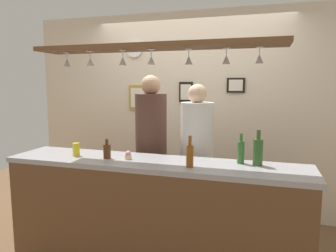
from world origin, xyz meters
The scene contains 23 objects.
ground_plane centered at (0.00, 0.00, 0.00)m, with size 8.00×8.00×0.00m, color brown.
back_wall centered at (0.00, 1.10, 1.30)m, with size 4.40×0.06×2.60m, color beige.
bar_counter centered at (0.00, -0.50, 0.68)m, with size 2.70×0.55×1.01m.
overhead_glass_rack centered at (0.00, -0.30, 2.00)m, with size 2.20×0.36×0.04m, color brown.
hanging_wineglass_far_left centered at (-0.89, -0.28, 1.89)m, with size 0.07×0.07×0.13m.
hanging_wineglass_left centered at (-0.60, -0.34, 1.89)m, with size 0.07×0.07×0.13m.
hanging_wineglass_center_left centered at (-0.29, -0.32, 1.89)m, with size 0.07×0.07×0.13m.
hanging_wineglass_center centered at (-0.02, -0.33, 1.89)m, with size 0.07×0.07×0.13m.
hanging_wineglass_center_right centered at (0.29, -0.25, 1.89)m, with size 0.07×0.07×0.13m.
hanging_wineglass_right centered at (0.61, -0.24, 1.89)m, with size 0.07×0.07×0.13m.
hanging_wineglass_far_right centered at (0.87, -0.24, 1.89)m, with size 0.07×0.07×0.13m.
person_left_brown_shirt centered at (-0.24, 0.26, 1.08)m, with size 0.34×0.34×1.78m.
person_middle_white_patterned_shirt centered at (0.26, 0.26, 1.02)m, with size 0.34×0.34×1.68m.
bottle_beer_green_import centered at (0.74, -0.20, 1.11)m, with size 0.06×0.06×0.26m.
bottle_beer_amber_tall centered at (0.36, -0.46, 1.11)m, with size 0.06×0.06×0.26m.
bottle_champagne_green centered at (0.89, -0.23, 1.13)m, with size 0.08×0.08×0.30m.
bottle_beer_brown_stubby centered at (-0.43, -0.39, 1.08)m, with size 0.07×0.07×0.18m.
drink_can centered at (-0.76, -0.37, 1.07)m, with size 0.07×0.07×0.12m, color yellow.
cupcake centered at (-0.24, -0.35, 1.04)m, with size 0.06×0.06×0.08m.
picture_frame_upper_small centered at (0.58, 1.06, 1.67)m, with size 0.22×0.02×0.18m.
picture_frame_caricature centered at (-0.72, 1.06, 1.50)m, with size 0.26×0.02×0.34m.
picture_frame_crest centered at (-0.05, 1.06, 1.58)m, with size 0.18×0.02×0.26m.
wall_clock centered at (-0.76, 1.05, 2.14)m, with size 0.22×0.22×0.03m, color white.
Camera 1 is at (0.92, -2.89, 1.68)m, focal length 33.47 mm.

